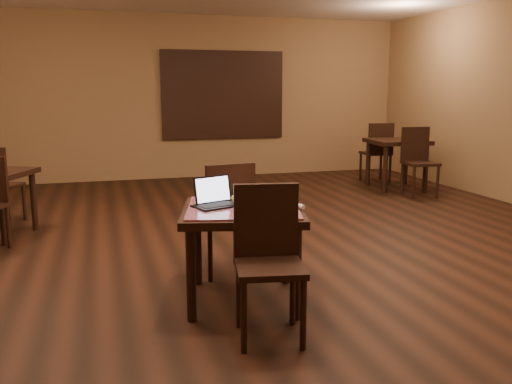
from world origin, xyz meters
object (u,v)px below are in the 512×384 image
object	(u,v)px
other_table_a	(397,148)
other_table_a_chair_far	(378,149)
tiled_table	(243,220)
chair_main_near	(268,252)
laptop	(214,198)
pizza_pan	(249,199)
other_table_a_chair_near	(418,157)
chair_main_far	(226,213)

from	to	relation	value
other_table_a	other_table_a_chair_far	size ratio (longest dim) A/B	0.89
tiled_table	other_table_a_chair_far	xyz separation A→B (m)	(3.74, 4.71, -0.06)
tiled_table	chair_main_near	distance (m)	0.62
laptop	pizza_pan	world-z (taller)	laptop
chair_main_near	other_table_a_chair_near	world-z (taller)	other_table_a_chair_near
other_table_a	other_table_a_chair_far	xyz separation A→B (m)	(-0.01, 0.62, -0.08)
chair_main_far	other_table_a_chair_near	world-z (taller)	other_table_a_chair_near
pizza_pan	other_table_a_chair_near	size ratio (longest dim) A/B	0.36
laptop	tiled_table	bearing A→B (deg)	-47.72
other_table_a	pizza_pan	bearing A→B (deg)	-128.30
chair_main_far	pizza_pan	size ratio (longest dim) A/B	2.66
other_table_a	other_table_a_chair_near	size ratio (longest dim) A/B	0.89
laptop	chair_main_near	bearing A→B (deg)	-93.91
tiled_table	other_table_a	distance (m)	5.55
pizza_pan	other_table_a	distance (m)	5.29
tiled_table	laptop	size ratio (longest dim) A/B	2.88
laptop	pizza_pan	xyz separation A→B (m)	(0.32, 0.14, -0.05)
other_table_a_chair_far	other_table_a_chair_near	bearing A→B (deg)	95.81
tiled_table	chair_main_far	distance (m)	0.62
chair_main_near	laptop	size ratio (longest dim) A/B	2.66
chair_main_near	chair_main_far	distance (m)	1.22
tiled_table	other_table_a_chair_far	size ratio (longest dim) A/B	1.03
chair_main_near	other_table_a_chair_near	bearing A→B (deg)	57.08
chair_main_far	laptop	xyz separation A→B (m)	(-0.21, -0.51, 0.24)
laptop	other_table_a	distance (m)	5.61
tiled_table	chair_main_near	xyz separation A→B (m)	(0.02, -0.61, -0.08)
chair_main_near	chair_main_far	bearing A→B (deg)	99.85
laptop	other_table_a_chair_far	world-z (taller)	other_table_a_chair_far
other_table_a_chair_near	other_table_a_chair_far	bearing A→B (deg)	95.81
chair_main_far	other_table_a	bearing A→B (deg)	-144.21
pizza_pan	other_table_a_chair_near	bearing A→B (deg)	41.52
chair_main_near	pizza_pan	bearing A→B (deg)	92.64
laptop	other_table_a	xyz separation A→B (m)	(3.95, 3.99, -0.13)
other_table_a	other_table_a_chair_near	bearing A→B (deg)	-84.19
chair_main_near	other_table_a	size ratio (longest dim) A/B	1.07
pizza_pan	chair_main_near	bearing A→B (deg)	-97.02
pizza_pan	laptop	bearing A→B (deg)	-156.67
laptop	other_table_a_chair_near	world-z (taller)	other_table_a_chair_near
laptop	pizza_pan	distance (m)	0.35
other_table_a_chair_far	pizza_pan	bearing A→B (deg)	56.03
chair_main_far	laptop	size ratio (longest dim) A/B	2.67
tiled_table	chair_main_far	world-z (taller)	chair_main_far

